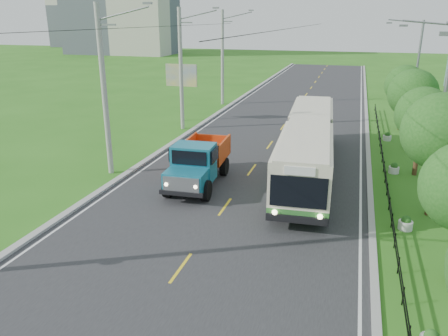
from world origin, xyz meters
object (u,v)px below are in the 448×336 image
at_px(pole_far, 223,57).
at_px(streetlight_far, 415,70).
at_px(planter_far, 387,137).
at_px(dump_truck, 198,160).
at_px(tree_third, 441,135).
at_px(tree_back, 405,87).
at_px(planter_mid, 394,169).
at_px(pole_mid, 181,69).
at_px(tree_fourth, 423,117).
at_px(billboard_left, 181,79).
at_px(bus, 308,142).
at_px(tree_fifth, 413,96).
at_px(planter_near, 406,224).
at_px(pole_near, 105,91).
at_px(streetlight_mid, 442,96).

xyz_separation_m(pole_far, streetlight_far, (18.90, -5.00, -0.19)).
distance_m(planter_far, dump_truck, 17.32).
relative_size(streetlight_far, dump_truck, 1.42).
distance_m(tree_third, dump_truck, 12.48).
height_order(tree_back, planter_mid, tree_back).
bearing_deg(planter_mid, streetlight_far, 81.70).
xyz_separation_m(pole_mid, tree_fourth, (18.12, -6.86, -1.51)).
distance_m(billboard_left, bus, 17.37).
height_order(tree_fifth, bus, tree_fifth).
bearing_deg(dump_truck, planter_near, -16.67).
bearing_deg(tree_fourth, dump_truck, -155.81).
bearing_deg(planter_mid, pole_near, -163.48).
relative_size(pole_near, tree_fourth, 1.85).
bearing_deg(tree_fifth, tree_fourth, -90.00).
bearing_deg(pole_near, pole_mid, 90.00).
relative_size(pole_far, tree_fourth, 1.85).
bearing_deg(tree_third, streetlight_mid, 82.36).
bearing_deg(tree_fifth, dump_truck, -136.77).
relative_size(pole_mid, pole_far, 1.00).
xyz_separation_m(tree_fifth, planter_far, (-1.26, 1.86, -3.57)).
relative_size(streetlight_far, planter_mid, 13.54).
distance_m(pole_far, planter_far, 20.70).
height_order(streetlight_far, planter_far, streetlight_far).
height_order(tree_third, billboard_left, tree_third).
bearing_deg(planter_near, tree_back, 86.43).
xyz_separation_m(streetlight_far, planter_near, (-2.04, -22.00, -4.62)).
height_order(tree_third, streetlight_far, streetlight_far).
distance_m(planter_mid, billboard_left, 20.99).
bearing_deg(streetlight_mid, tree_third, -97.64).
bearing_deg(planter_far, planter_mid, -90.00).
xyz_separation_m(planter_near, bus, (-5.22, 6.50, 1.69)).
xyz_separation_m(pole_mid, planter_near, (16.86, -15.00, -4.81)).
relative_size(planter_near, dump_truck, 0.10).
height_order(pole_mid, planter_mid, pole_mid).
bearing_deg(pole_mid, pole_far, 90.00).
bearing_deg(billboard_left, pole_far, 82.17).
relative_size(tree_back, planter_far, 8.21).
height_order(streetlight_far, bus, streetlight_far).
bearing_deg(tree_back, planter_mid, -95.91).
bearing_deg(tree_back, planter_far, -106.88).
height_order(planter_near, billboard_left, billboard_left).
relative_size(pole_mid, bus, 0.58).
height_order(streetlight_far, planter_near, streetlight_far).
bearing_deg(planter_far, pole_near, -142.37).
bearing_deg(streetlight_mid, tree_fifth, 97.29).
bearing_deg(billboard_left, dump_truck, -65.07).
relative_size(tree_fifth, dump_truck, 0.91).
bearing_deg(tree_third, planter_near, -120.41).
bearing_deg(planter_mid, pole_far, 131.59).
xyz_separation_m(pole_far, planter_mid, (16.86, -19.00, -4.81)).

